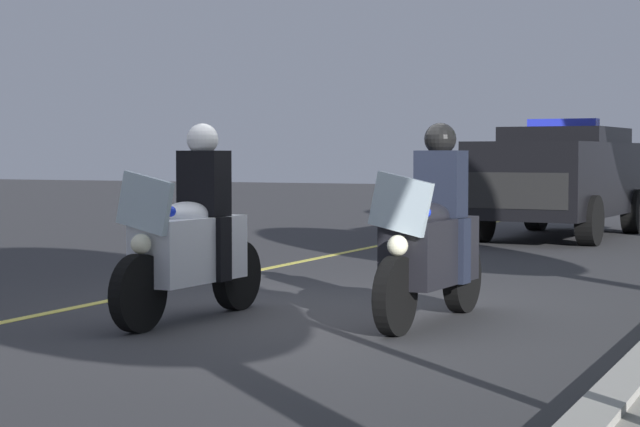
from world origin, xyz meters
name	(u,v)px	position (x,y,z in m)	size (l,w,h in m)	color
ground_plane	(306,315)	(0.00, 0.00, 0.00)	(80.00, 80.00, 0.00)	#333335
lane_stripe_center	(107,301)	(0.00, -2.17, 0.00)	(48.00, 0.12, 0.01)	#E0D14C
police_motorcycle_lead_left	(192,240)	(0.71, -0.76, 0.70)	(2.14, 0.60, 1.72)	black
police_motorcycle_lead_right	(432,242)	(-0.01, 1.19, 0.70)	(2.14, 0.60, 1.72)	black
police_suv	(561,176)	(-10.22, 0.03, 1.07)	(5.00, 2.29, 2.05)	black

